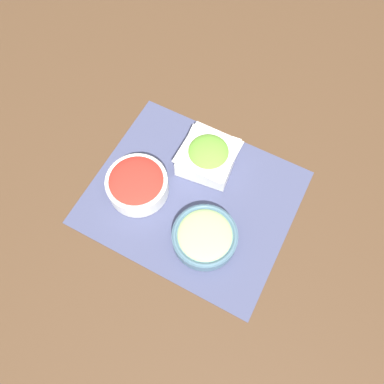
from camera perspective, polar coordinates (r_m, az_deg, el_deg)
ground_plane at (r=1.01m, az=0.00°, el=-0.80°), size 3.00×3.00×0.00m
placemat at (r=1.00m, az=0.00°, el=-0.76°), size 0.53×0.45×0.00m
tomato_bowl at (r=0.99m, az=-8.37°, el=1.29°), size 0.16×0.16×0.07m
cucumber_bowl at (r=0.93m, az=1.96°, el=-6.74°), size 0.16×0.16×0.05m
lettuce_bowl at (r=1.02m, az=2.47°, el=5.59°), size 0.16×0.16×0.08m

